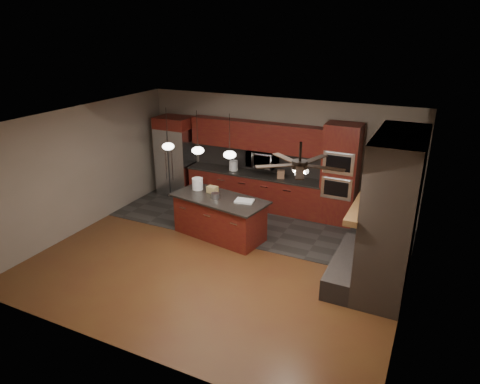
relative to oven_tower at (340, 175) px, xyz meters
The scene contains 22 objects.
ground 3.40m from the oven_tower, 122.27° to the right, with size 7.00×7.00×0.00m, color brown.
ceiling 3.57m from the oven_tower, 122.27° to the right, with size 7.00×6.00×0.02m, color white.
back_wall 1.74m from the oven_tower, 169.75° to the left, with size 7.00×0.02×2.80m, color gray.
right_wall 3.25m from the oven_tower, 56.24° to the right, with size 0.02×6.00×2.80m, color gray.
left_wall 5.86m from the oven_tower, 152.62° to the right, with size 0.02×6.00×2.80m, color gray.
slate_tile_patch 2.26m from the oven_tower, 152.30° to the right, with size 7.00×2.40×0.01m, color #2F2D2B.
fireplace_column 2.66m from the oven_tower, 59.73° to the right, with size 1.30×2.10×2.80m.
back_cabinetry 2.20m from the oven_tower, behind, with size 3.59×0.64×2.20m.
oven_tower is the anchor object (origin of this frame).
microwave 1.98m from the oven_tower, behind, with size 0.73×0.41×0.50m, color silver.
refrigerator 4.48m from the oven_tower, behind, with size 0.93×0.75×2.16m.
kitchen_island 2.96m from the oven_tower, 139.16° to the right, with size 2.27×1.32×0.92m.
white_bucket 3.30m from the oven_tower, 150.26° to the right, with size 0.25×0.25×0.27m, color white.
paint_can 2.97m from the oven_tower, 139.09° to the right, with size 0.18×0.18×0.12m, color #B1B0B5.
paint_tray 2.45m from the oven_tower, 130.57° to the right, with size 0.39×0.27×0.04m, color silver.
cardboard_box 2.98m from the oven_tower, 145.92° to the right, with size 0.23×0.16×0.14m, color tan.
counter_bucket 2.76m from the oven_tower, behind, with size 0.23×0.23×0.26m, color white.
counter_box 1.45m from the oven_tower, behind, with size 0.18×0.14×0.20m, color #92674B.
pendant_left 3.97m from the oven_tower, 149.26° to the right, with size 0.26×0.26×0.92m.
pendant_center 3.37m from the oven_tower, 142.53° to the right, with size 0.26×0.26×0.92m.
pendant_right 2.83m from the oven_tower, 132.87° to the right, with size 0.26×0.26×0.92m.
ceiling_fan 3.72m from the oven_tower, 88.36° to the right, with size 1.27×1.33×0.41m.
Camera 1 is at (3.64, -6.75, 4.41)m, focal length 32.00 mm.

